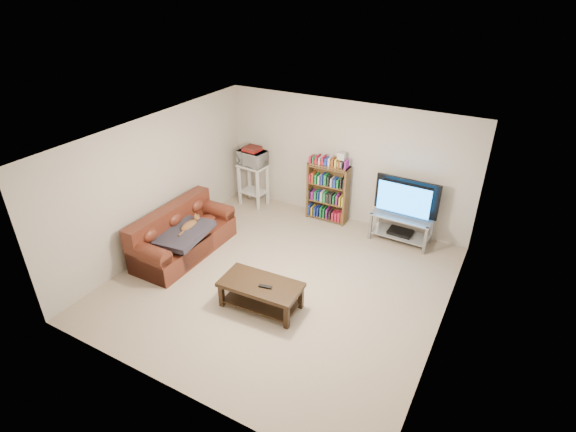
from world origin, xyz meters
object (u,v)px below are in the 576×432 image
Objects in this scene: tv_stand at (401,224)px; bookshelf at (328,192)px; sofa at (181,237)px; coffee_table at (261,290)px.

tv_stand is 0.92× the size of bookshelf.
tv_stand is at bearing 34.16° from sofa.
coffee_table is at bearing -112.57° from tv_stand.
tv_stand is 1.57m from bookshelf.
sofa reaches higher than coffee_table.
sofa is 1.58× the size of coffee_table.
coffee_table is 1.12× the size of tv_stand.
sofa is 1.78× the size of tv_stand.
tv_stand reaches higher than coffee_table.
sofa is at bearing -144.35° from tv_stand.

